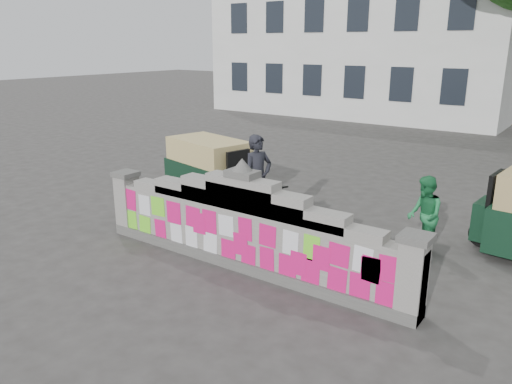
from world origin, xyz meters
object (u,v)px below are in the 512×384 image
at_px(cyclist_bike, 258,207).
at_px(cyclist_rider, 258,190).
at_px(pedestrian, 424,215).
at_px(rickshaw_left, 210,167).

height_order(cyclist_bike, cyclist_rider, cyclist_rider).
height_order(cyclist_bike, pedestrian, pedestrian).
height_order(cyclist_rider, pedestrian, cyclist_rider).
bearing_deg(rickshaw_left, pedestrian, 8.85).
bearing_deg(cyclist_bike, cyclist_rider, 171.55).
bearing_deg(cyclist_rider, rickshaw_left, 79.55).
height_order(cyclist_bike, rickshaw_left, rickshaw_left).
xyz_separation_m(cyclist_rider, rickshaw_left, (-2.45, 1.33, -0.13)).
distance_m(cyclist_bike, rickshaw_left, 2.80).
bearing_deg(rickshaw_left, cyclist_rider, -15.13).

